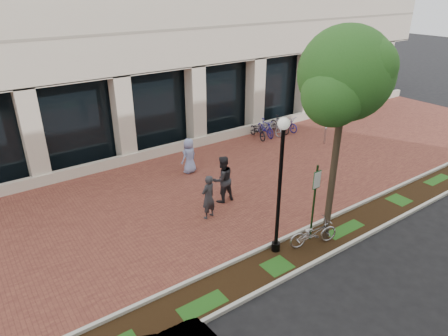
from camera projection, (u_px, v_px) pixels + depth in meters
ground at (217, 187)px, 17.08m from camera, size 120.00×120.00×0.00m
brick_plaza at (217, 187)px, 17.08m from camera, size 40.00×9.00×0.01m
planting_strip at (307, 248)px, 13.19m from camera, size 40.00×1.50×0.01m
curb_plaza_side at (291, 236)px, 13.72m from camera, size 40.00×0.12×0.12m
curb_street_side at (324, 258)px, 12.61m from camera, size 40.00×0.12×0.12m
parking_sign at (315, 195)px, 12.89m from camera, size 0.34×0.07×2.78m
lamppost at (280, 181)px, 11.98m from camera, size 0.36×0.36×4.54m
street_tree at (345, 80)px, 11.46m from camera, size 3.30×2.75×6.99m
locked_bicycle at (313, 233)px, 13.17m from camera, size 1.84×1.04×0.91m
pedestrian_left at (208, 197)px, 14.54m from camera, size 0.71×0.56×1.72m
pedestrian_mid at (222, 179)px, 15.63m from camera, size 0.94×0.74×1.93m
pedestrian_right at (189, 156)px, 18.09m from camera, size 0.92×0.73×1.65m
bollard at (325, 135)px, 21.47m from camera, size 0.12×0.12×0.96m
bike_rack_cluster at (273, 127)px, 22.89m from camera, size 2.97×1.78×0.99m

